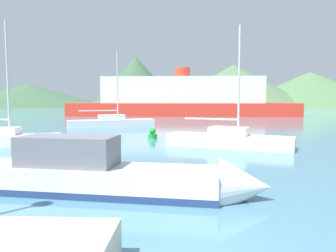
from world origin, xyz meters
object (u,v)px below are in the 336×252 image
(sailboat_middle, at_px, (229,139))
(buoy_marker, at_px, (152,134))
(sailboat_inner, at_px, (1,138))
(ferry_distant, at_px, (182,99))
(sailboat_outer, at_px, (112,122))
(motorboat_near, at_px, (109,177))

(sailboat_middle, height_order, buoy_marker, sailboat_middle)
(sailboat_inner, xyz_separation_m, buoy_marker, (8.62, 3.79, -0.12))
(sailboat_inner, height_order, ferry_distant, ferry_distant)
(sailboat_middle, bearing_deg, buoy_marker, 161.46)
(sailboat_inner, relative_size, buoy_marker, 10.03)
(ferry_distant, bearing_deg, sailboat_outer, -106.56)
(sailboat_outer, bearing_deg, sailboat_inner, -128.42)
(sailboat_inner, height_order, buoy_marker, sailboat_inner)
(motorboat_near, bearing_deg, buoy_marker, 97.02)
(sailboat_inner, relative_size, sailboat_outer, 0.88)
(sailboat_outer, height_order, ferry_distant, ferry_distant)
(sailboat_inner, bearing_deg, buoy_marker, 14.16)
(sailboat_inner, bearing_deg, motorboat_near, -57.23)
(motorboat_near, xyz_separation_m, sailboat_inner, (-8.66, 9.51, -0.08))
(sailboat_middle, bearing_deg, sailboat_inner, -159.67)
(sailboat_inner, relative_size, sailboat_middle, 1.01)
(motorboat_near, relative_size, ferry_distant, 0.25)
(motorboat_near, bearing_deg, sailboat_middle, 70.34)
(sailboat_inner, xyz_separation_m, sailboat_outer, (3.72, 12.95, 0.04))
(motorboat_near, height_order, buoy_marker, motorboat_near)
(motorboat_near, distance_m, ferry_distant, 44.98)
(sailboat_middle, xyz_separation_m, buoy_marker, (-4.74, 3.87, -0.14))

